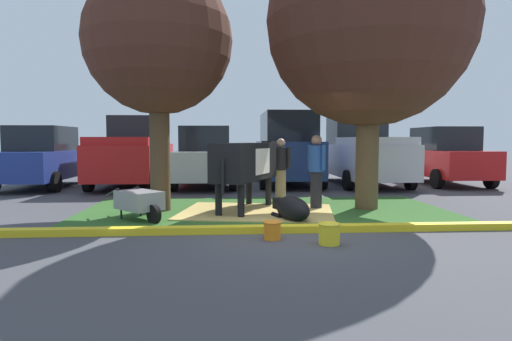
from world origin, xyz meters
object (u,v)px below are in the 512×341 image
Objects in this scene: shade_tree_left at (158,42)px; wheelbarrow at (140,201)px; calf_lying at (292,209)px; sedan_silver at (206,157)px; pickup_truck_black at (362,153)px; bucket_orange at (272,230)px; person_visitor_near at (316,170)px; bucket_yellow at (329,233)px; cow_holstein at (247,162)px; sedan_blue at (43,158)px; suv_dark_grey at (287,149)px; sedan_red at (444,157)px; pickup_truck_maroon at (134,153)px; shade_tree_right at (369,24)px; person_handler at (281,168)px.

shade_tree_left is 3.89× the size of wheelbarrow.
calf_lying is 6.85m from sedan_silver.
bucket_orange is at bearing -115.87° from pickup_truck_black.
pickup_truck_black is at bearing 41.16° from shade_tree_left.
person_visitor_near is 4.93× the size of bucket_yellow.
sedan_blue is (-6.47, 5.31, -0.11)m from cow_holstein.
shade_tree_left is at bearing 78.77° from wheelbarrow.
calf_lying is at bearing -4.11° from wheelbarrow.
calf_lying is 0.97× the size of wheelbarrow.
wheelbarrow is (-3.71, -1.11, -0.52)m from person_visitor_near.
pickup_truck_black is at bearing 45.65° from wheelbarrow.
suv_dark_grey reaches higher than person_visitor_near.
wheelbarrow is 4.65× the size of bucket_orange.
sedan_red is at bearing 46.10° from calf_lying.
cow_holstein is at bearing -58.12° from pickup_truck_maroon.
sedan_blue is 0.82× the size of pickup_truck_maroon.
shade_tree_left is 5.87m from sedan_silver.
person_visitor_near is 0.38× the size of sedan_blue.
wheelbarrow is 9.35m from pickup_truck_black.
calf_lying is 7.80m from pickup_truck_black.
calf_lying is at bearing -119.85° from person_visitor_near.
shade_tree_left is at bearing -98.67° from sedan_silver.
pickup_truck_black reaches higher than bucket_yellow.
shade_tree_right reaches higher than person_visitor_near.
pickup_truck_maroon is 7.97m from pickup_truck_black.
sedan_red is at bearing 36.99° from cow_holstein.
sedan_silver is (2.47, -0.49, -0.13)m from pickup_truck_maroon.
bucket_yellow is 0.07× the size of suv_dark_grey.
shade_tree_right is 5.53m from bucket_orange.
calf_lying is at bearing -73.48° from sedan_silver.
sedan_silver reaches higher than person_visitor_near.
shade_tree_left reaches higher than pickup_truck_maroon.
sedan_blue reaches higher than bucket_orange.
bucket_orange is 0.07× the size of sedan_blue.
person_handler is 0.30× the size of pickup_truck_maroon.
pickup_truck_maroon is 5.30m from suv_dark_grey.
suv_dark_grey is (5.29, -0.09, 0.16)m from pickup_truck_maroon.
cow_holstein is 2.23× the size of calf_lying.
sedan_red is at bearing 0.67° from sedan_blue.
shade_tree_left is at bearing 178.96° from person_visitor_near.
calf_lying is 0.25× the size of pickup_truck_black.
suv_dark_grey is (1.44, 8.54, 1.12)m from bucket_orange.
shade_tree_right is at bearing 34.44° from calf_lying.
person_handler is at bearing -28.68° from sedan_blue.
person_handler is 0.36× the size of sedan_blue.
sedan_blue is 5.34m from sedan_silver.
cow_holstein is at bearing -4.40° from shade_tree_left.
wheelbarrow is at bearing 145.53° from bucket_yellow.
calf_lying is 3.90× the size of bucket_yellow.
sedan_red is (9.41, 6.50, 0.60)m from wheelbarrow.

